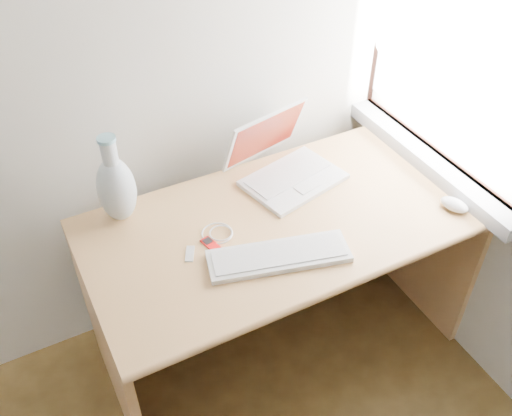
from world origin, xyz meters
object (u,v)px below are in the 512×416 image
external_keyboard (279,256)px  vase (116,187)px  desk (272,246)px  laptop (288,163)px

external_keyboard → vase: bearing=147.2°
desk → external_keyboard: bearing=-114.7°
desk → external_keyboard: size_ratio=2.92×
laptop → external_keyboard: 0.46m
desk → laptop: (0.13, 0.13, 0.28)m
desk → vase: 0.66m
laptop → vase: vase is taller
external_keyboard → vase: size_ratio=1.44×
vase → external_keyboard: bearing=-47.6°
external_keyboard → desk: bearing=80.1°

